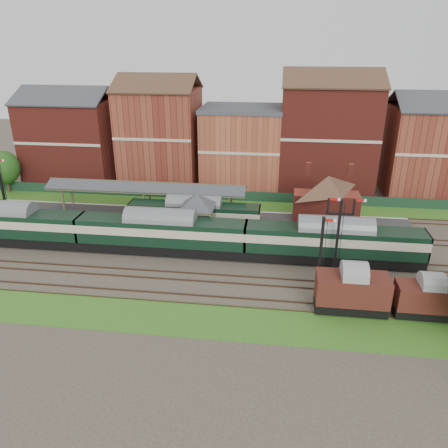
# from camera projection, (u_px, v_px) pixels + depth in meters

# --- Properties ---
(ground) EXTENTS (160.00, 160.00, 0.00)m
(ground) POSITION_uv_depth(u_px,v_px,m) (220.00, 256.00, 48.01)
(ground) COLOR #473D33
(ground) RESTS_ON ground
(grass_back) EXTENTS (90.00, 4.50, 0.06)m
(grass_back) POSITION_uv_depth(u_px,v_px,m) (235.00, 205.00, 62.60)
(grass_back) COLOR #2D6619
(grass_back) RESTS_ON ground
(grass_front) EXTENTS (90.00, 5.00, 0.06)m
(grass_front) POSITION_uv_depth(u_px,v_px,m) (201.00, 320.00, 37.04)
(grass_front) COLOR #2D6619
(grass_front) RESTS_ON ground
(fence) EXTENTS (90.00, 0.12, 1.50)m
(fence) POSITION_uv_depth(u_px,v_px,m) (237.00, 196.00, 64.14)
(fence) COLOR #193823
(fence) RESTS_ON ground
(platform) EXTENTS (55.00, 3.40, 1.00)m
(platform) POSITION_uv_depth(u_px,v_px,m) (192.00, 217.00, 57.30)
(platform) COLOR #2D2D2D
(platform) RESTS_ON ground
(signal_box) EXTENTS (5.40, 5.40, 6.00)m
(signal_box) POSITION_uv_depth(u_px,v_px,m) (198.00, 217.00, 50.08)
(signal_box) COLOR #647754
(signal_box) RESTS_ON ground
(brick_hut) EXTENTS (3.20, 2.64, 2.94)m
(brick_hut) POSITION_uv_depth(u_px,v_px,m) (267.00, 236.00, 49.92)
(brick_hut) COLOR maroon
(brick_hut) RESTS_ON ground
(station_building) EXTENTS (8.10, 8.10, 5.90)m
(station_building) POSITION_uv_depth(u_px,v_px,m) (327.00, 197.00, 53.94)
(station_building) COLOR maroon
(station_building) RESTS_ON platform
(canopy) EXTENTS (26.00, 3.89, 4.08)m
(canopy) POSITION_uv_depth(u_px,v_px,m) (146.00, 185.00, 56.41)
(canopy) COLOR #48492D
(canopy) RESTS_ON platform
(semaphore_bracket) EXTENTS (3.60, 0.25, 8.18)m
(semaphore_bracket) POSITION_uv_depth(u_px,v_px,m) (338.00, 233.00, 42.49)
(semaphore_bracket) COLOR black
(semaphore_bracket) RESTS_ON ground
(semaphore_platform_end) EXTENTS (1.23, 0.25, 8.00)m
(semaphore_platform_end) POSITION_uv_depth(u_px,v_px,m) (2.00, 187.00, 57.22)
(semaphore_platform_end) COLOR black
(semaphore_platform_end) RESTS_ON ground
(semaphore_siding) EXTENTS (1.23, 0.25, 8.00)m
(semaphore_siding) POSITION_uv_depth(u_px,v_px,m) (320.00, 257.00, 38.81)
(semaphore_siding) COLOR black
(semaphore_siding) RESTS_ON ground
(town_backdrop) EXTENTS (69.00, 10.00, 16.00)m
(town_backdrop) POSITION_uv_depth(u_px,v_px,m) (240.00, 143.00, 68.10)
(town_backdrop) COLOR maroon
(town_backdrop) RESTS_ON ground
(dmu_train) EXTENTS (55.67, 2.93, 4.28)m
(dmu_train) POSITION_uv_depth(u_px,v_px,m) (161.00, 232.00, 47.79)
(dmu_train) COLOR black
(dmu_train) RESTS_ON ground
(platform_railcar) EXTENTS (16.13, 2.55, 3.71)m
(platform_railcar) POSITION_uv_depth(u_px,v_px,m) (194.00, 214.00, 53.56)
(platform_railcar) COLOR black
(platform_railcar) RESTS_ON ground
(goods_van_a) EXTENTS (6.12, 2.65, 3.71)m
(goods_van_a) POSITION_uv_depth(u_px,v_px,m) (352.00, 290.00, 37.47)
(goods_van_a) COLOR black
(goods_van_a) RESTS_ON ground
(goods_van_b) EXTENTS (5.36, 2.32, 3.25)m
(goods_van_b) POSITION_uv_depth(u_px,v_px,m) (428.00, 298.00, 36.82)
(goods_van_b) COLOR black
(goods_van_b) RESTS_ON ground
(tree_back) EXTENTS (4.45, 4.45, 6.50)m
(tree_back) POSITION_uv_depth(u_px,v_px,m) (5.00, 168.00, 66.53)
(tree_back) COLOR #382619
(tree_back) RESTS_ON ground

